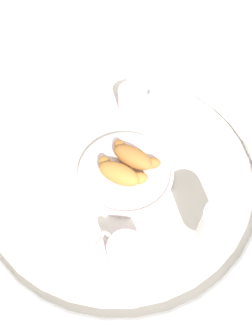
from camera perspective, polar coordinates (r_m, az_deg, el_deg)
The scene contains 9 objects.
ground_plane at distance 0.86m, azimuth -0.94°, elevation -1.24°, with size 2.20×2.20×0.00m, color silver.
table_chrome_rim at distance 0.85m, azimuth -0.95°, elevation -0.83°, with size 0.69×0.69×0.02m, color silver.
pastry_plate at distance 0.85m, azimuth 0.00°, elevation -0.66°, with size 0.23×0.23×0.02m.
croissant_large at distance 0.81m, azimuth -1.01°, elevation -0.77°, with size 0.13×0.10×0.04m.
croissant_small at distance 0.84m, azimuth 1.20°, elevation 1.85°, with size 0.13×0.09×0.04m.
coffee_cup_near at distance 0.75m, azimuth -0.11°, elevation -13.22°, with size 0.14×0.14×0.06m.
coffee_cup_far at distance 0.97m, azimuth 1.08°, elevation 10.76°, with size 0.14×0.14×0.06m.
juice_glass_left at distance 0.72m, azimuth 14.49°, elevation -8.85°, with size 0.08×0.08×0.14m.
sugar_packet at distance 0.87m, azimuth -12.33°, elevation -1.76°, with size 0.05×0.03×0.01m, color white.
Camera 1 is at (0.34, -0.27, 0.74)m, focal length 38.50 mm.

